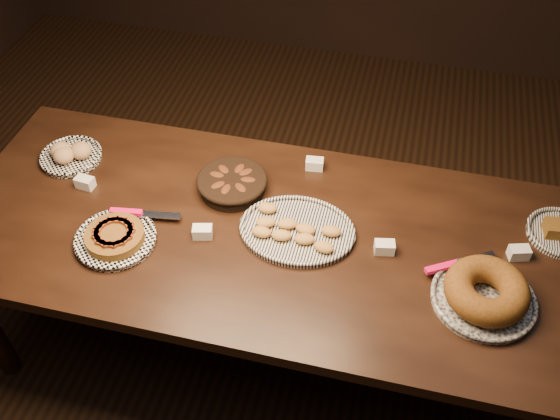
% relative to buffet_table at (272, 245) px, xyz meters
% --- Properties ---
extents(ground, '(5.00, 5.00, 0.00)m').
position_rel_buffet_table_xyz_m(ground, '(0.00, 0.00, -0.68)').
color(ground, black).
rests_on(ground, ground).
extents(buffet_table, '(2.40, 1.00, 0.75)m').
position_rel_buffet_table_xyz_m(buffet_table, '(0.00, 0.00, 0.00)').
color(buffet_table, black).
rests_on(buffet_table, ground).
extents(apple_tart_plate, '(0.34, 0.31, 0.06)m').
position_rel_buffet_table_xyz_m(apple_tart_plate, '(-0.53, -0.17, 0.10)').
color(apple_tart_plate, white).
rests_on(apple_tart_plate, buffet_table).
extents(madeleine_platter, '(0.42, 0.34, 0.05)m').
position_rel_buffet_table_xyz_m(madeleine_platter, '(0.09, 0.01, 0.09)').
color(madeleine_platter, black).
rests_on(madeleine_platter, buffet_table).
extents(bundt_cake_plate, '(0.37, 0.38, 0.11)m').
position_rel_buffet_table_xyz_m(bundt_cake_plate, '(0.75, -0.13, 0.12)').
color(bundt_cake_plate, black).
rests_on(bundt_cake_plate, buffet_table).
extents(croissant_basket, '(0.32, 0.32, 0.07)m').
position_rel_buffet_table_xyz_m(croissant_basket, '(-0.20, 0.18, 0.11)').
color(croissant_basket, black).
rests_on(croissant_basket, buffet_table).
extents(bread_roll_plate, '(0.25, 0.25, 0.08)m').
position_rel_buffet_table_xyz_m(bread_roll_plate, '(-0.89, 0.19, 0.10)').
color(bread_roll_plate, white).
rests_on(bread_roll_plate, buffet_table).
extents(tent_cards, '(1.71, 0.51, 0.04)m').
position_rel_buffet_table_xyz_m(tent_cards, '(0.07, 0.09, 0.10)').
color(tent_cards, white).
rests_on(tent_cards, buffet_table).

